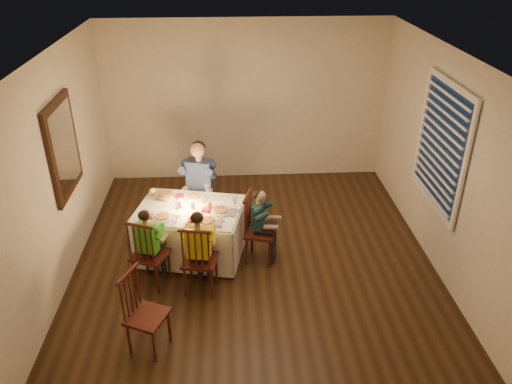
{
  "coord_description": "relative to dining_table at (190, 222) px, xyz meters",
  "views": [
    {
      "loc": [
        -0.28,
        -5.2,
        3.79
      ],
      "look_at": [
        0.03,
        0.15,
        0.92
      ],
      "focal_mm": 35.0,
      "sensor_mm": 36.0,
      "label": 1
    }
  ],
  "objects": [
    {
      "name": "serving_bowl",
      "position": [
        -0.3,
        0.27,
        0.23
      ],
      "size": [
        0.32,
        0.32,
        0.06
      ],
      "primitive_type": "imported",
      "rotation": [
        0.0,
        0.0,
        -0.42
      ],
      "color": "silver",
      "rests_on": "dining_table"
    },
    {
      "name": "wall_left",
      "position": [
        -1.45,
        -0.22,
        0.81
      ],
      "size": [
        0.02,
        5.0,
        2.6
      ],
      "primitive_type": "cube",
      "color": "beige",
      "rests_on": "ground"
    },
    {
      "name": "setting_adult",
      "position": [
        0.04,
        0.25,
        0.21
      ],
      "size": [
        0.31,
        0.31,
        0.02
      ],
      "primitive_type": "cylinder",
      "rotation": [
        0.0,
        0.0,
        -0.21
      ],
      "color": "silver",
      "rests_on": "dining_table"
    },
    {
      "name": "wall_mirror",
      "position": [
        -1.41,
        0.08,
        1.01
      ],
      "size": [
        0.06,
        0.95,
        1.15
      ],
      "color": "black",
      "rests_on": "wall_left"
    },
    {
      "name": "child_green",
      "position": [
        -0.43,
        -0.6,
        -0.49
      ],
      "size": [
        0.41,
        0.4,
        1.02
      ],
      "primitive_type": null,
      "rotation": [
        0.0,
        0.0,
        2.77
      ],
      "color": "green",
      "rests_on": "ground"
    },
    {
      "name": "orange_fruit",
      "position": [
        0.25,
        -0.01,
        0.24
      ],
      "size": [
        0.08,
        0.08,
        0.08
      ],
      "primitive_type": "sphere",
      "color": "orange",
      "rests_on": "dining_table"
    },
    {
      "name": "setting_yellow",
      "position": [
        0.24,
        -0.35,
        0.21
      ],
      "size": [
        0.31,
        0.31,
        0.02
      ],
      "primitive_type": "cylinder",
      "rotation": [
        0.0,
        0.0,
        -0.21
      ],
      "color": "silver",
      "rests_on": "dining_table"
    },
    {
      "name": "wall_back",
      "position": [
        0.8,
        2.28,
        0.81
      ],
      "size": [
        4.5,
        0.02,
        2.6
      ],
      "primitive_type": "cube",
      "color": "beige",
      "rests_on": "ground"
    },
    {
      "name": "candle_right",
      "position": [
        0.05,
        -0.01,
        0.25
      ],
      "size": [
        0.06,
        0.06,
        0.1
      ],
      "primitive_type": "cylinder",
      "color": "silver",
      "rests_on": "dining_table"
    },
    {
      "name": "wall_right",
      "position": [
        3.05,
        -0.22,
        0.81
      ],
      "size": [
        0.02,
        5.0,
        2.6
      ],
      "primitive_type": "cube",
      "color": "beige",
      "rests_on": "ground"
    },
    {
      "name": "candle_left",
      "position": [
        -0.09,
        0.02,
        0.25
      ],
      "size": [
        0.06,
        0.06,
        0.1
      ],
      "primitive_type": "cylinder",
      "color": "silver",
      "rests_on": "dining_table"
    },
    {
      "name": "adult",
      "position": [
        0.1,
        0.71,
        -0.49
      ],
      "size": [
        0.55,
        0.52,
        1.27
      ],
      "primitive_type": null,
      "rotation": [
        0.0,
        0.0,
        -0.23
      ],
      "color": "navy",
      "rests_on": "ground"
    },
    {
      "name": "child_yellow",
      "position": [
        0.16,
        -0.74,
        -0.49
      ],
      "size": [
        0.4,
        0.38,
        1.06
      ],
      "primitive_type": null,
      "rotation": [
        0.0,
        0.0,
        2.96
      ],
      "color": "yellow",
      "rests_on": "ground"
    },
    {
      "name": "setting_teal",
      "position": [
        0.4,
        -0.12,
        0.21
      ],
      "size": [
        0.31,
        0.31,
        0.02
      ],
      "primitive_type": "cylinder",
      "rotation": [
        0.0,
        0.0,
        -0.21
      ],
      "color": "silver",
      "rests_on": "dining_table"
    },
    {
      "name": "chair_adult",
      "position": [
        0.1,
        0.71,
        -0.49
      ],
      "size": [
        0.45,
        0.44,
        0.93
      ],
      "primitive_type": null,
      "rotation": [
        0.0,
        0.0,
        -0.23
      ],
      "color": "black",
      "rests_on": "ground"
    },
    {
      "name": "setting_green",
      "position": [
        -0.3,
        -0.22,
        0.21
      ],
      "size": [
        0.31,
        0.31,
        0.02
      ],
      "primitive_type": "cylinder",
      "rotation": [
        0.0,
        0.0,
        -0.21
      ],
      "color": "silver",
      "rests_on": "dining_table"
    },
    {
      "name": "ground",
      "position": [
        0.8,
        -0.22,
        -0.49
      ],
      "size": [
        5.0,
        5.0,
        0.0
      ],
      "primitive_type": "plane",
      "color": "black",
      "rests_on": "ground"
    },
    {
      "name": "window_blinds",
      "position": [
        3.01,
        -0.12,
        1.01
      ],
      "size": [
        0.07,
        1.34,
        1.54
      ],
      "color": "black",
      "rests_on": "wall_right"
    },
    {
      "name": "chair_near_left",
      "position": [
        -0.43,
        -0.6,
        -0.49
      ],
      "size": [
        0.49,
        0.48,
        0.93
      ],
      "primitive_type": null,
      "rotation": [
        0.0,
        0.0,
        2.77
      ],
      "color": "black",
      "rests_on": "ground"
    },
    {
      "name": "squash",
      "position": [
        -0.49,
        0.38,
        0.24
      ],
      "size": [
        0.09,
        0.09,
        0.09
      ],
      "primitive_type": "sphere",
      "color": "yellow",
      "rests_on": "dining_table"
    },
    {
      "name": "chair_near_right",
      "position": [
        0.16,
        -0.74,
        -0.49
      ],
      "size": [
        0.44,
        0.42,
        0.93
      ],
      "primitive_type": null,
      "rotation": [
        0.0,
        0.0,
        2.96
      ],
      "color": "black",
      "rests_on": "ground"
    },
    {
      "name": "dining_table",
      "position": [
        0.0,
        0.0,
        0.0
      ],
      "size": [
        1.48,
        1.2,
        0.65
      ],
      "rotation": [
        0.0,
        0.0,
        -0.21
      ],
      "color": "white",
      "rests_on": "ground"
    },
    {
      "name": "chair_extra",
      "position": [
        -0.33,
        -1.63,
        -0.49
      ],
      "size": [
        0.47,
        0.48,
        0.9
      ],
      "primitive_type": null,
      "rotation": [
        0.0,
        0.0,
        1.16
      ],
      "color": "black",
      "rests_on": "ground"
    },
    {
      "name": "child_teal",
      "position": [
        0.88,
        -0.17,
        -0.49
      ],
      "size": [
        0.36,
        0.37,
        0.99
      ],
      "primitive_type": null,
      "rotation": [
        0.0,
        0.0,
        1.3
      ],
      "color": "#193840",
      "rests_on": "ground"
    },
    {
      "name": "chair_end",
      "position": [
        0.88,
        -0.17,
        -0.49
      ],
      "size": [
        0.45,
        0.46,
        0.93
      ],
      "primitive_type": null,
      "rotation": [
        0.0,
        0.0,
        1.3
      ],
      "color": "black",
      "rests_on": "ground"
    },
    {
      "name": "ceiling",
      "position": [
        0.8,
        -0.22,
        2.11
      ],
      "size": [
        5.0,
        5.0,
        0.0
      ],
      "primitive_type": "plane",
      "color": "white",
      "rests_on": "wall_back"
    }
  ]
}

